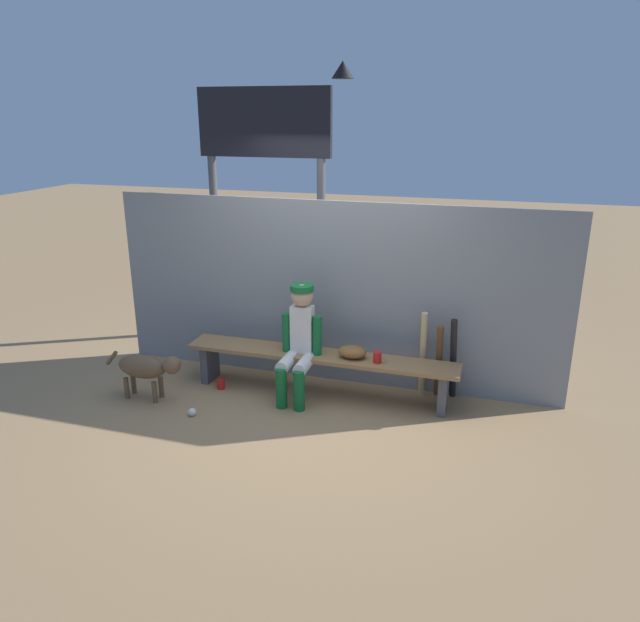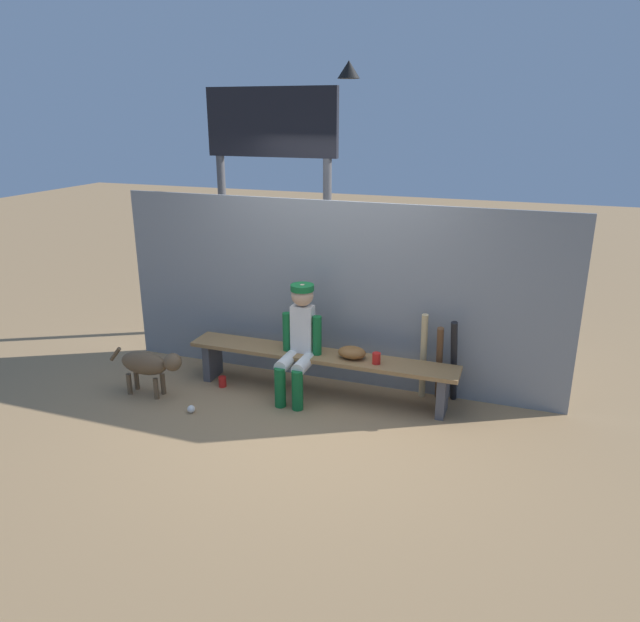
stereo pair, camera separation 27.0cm
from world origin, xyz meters
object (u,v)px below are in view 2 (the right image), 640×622
object	(u,v)px
bat_wood_dark	(439,363)
cup_on_bench	(376,358)
player_seated	(299,339)
baseball_glove	(352,352)
scoreboard	(277,158)
bat_aluminum_black	(454,362)
dugout_bench	(320,362)
baseball	(191,409)
bat_wood_natural	(423,356)
dog	(149,364)
cup_on_ground	(222,382)

from	to	relation	value
bat_wood_dark	cup_on_bench	xyz separation A→B (m)	(-0.56, -0.30, 0.09)
player_seated	bat_wood_dark	distance (m)	1.40
baseball_glove	scoreboard	bearing A→B (deg)	134.53
baseball_glove	bat_wood_dark	size ratio (longest dim) A/B	0.34
bat_aluminum_black	dugout_bench	bearing A→B (deg)	-168.94
player_seated	baseball	xyz separation A→B (m)	(-0.84, -0.68, -0.59)
player_seated	bat_wood_natural	size ratio (longest dim) A/B	1.27
baseball_glove	scoreboard	distance (m)	2.61
baseball_glove	bat_wood_natural	bearing A→B (deg)	21.60
scoreboard	dog	world-z (taller)	scoreboard
dugout_bench	dog	xyz separation A→B (m)	(-1.61, -0.59, -0.02)
player_seated	cup_on_bench	bearing A→B (deg)	4.64
cup_on_ground	dog	world-z (taller)	dog
baseball	dugout_bench	bearing A→B (deg)	37.67
baseball_glove	bat_wood_dark	bearing A→B (deg)	17.25
player_seated	bat_aluminum_black	bearing A→B (deg)	13.83
bat_wood_natural	cup_on_ground	bearing A→B (deg)	-167.53
dog	dugout_bench	bearing A→B (deg)	20.26
player_seated	bat_wood_dark	bearing A→B (deg)	15.28
bat_wood_dark	player_seated	bearing A→B (deg)	-164.72
player_seated	bat_wood_dark	xyz separation A→B (m)	(1.33, 0.36, -0.22)
dugout_bench	scoreboard	xyz separation A→B (m)	(-1.04, 1.39, 1.87)
cup_on_bench	dog	size ratio (longest dim) A/B	0.13
dog	bat_aluminum_black	bearing A→B (deg)	16.28
bat_aluminum_black	cup_on_bench	distance (m)	0.76
baseball_glove	cup_on_ground	size ratio (longest dim) A/B	2.55
baseball_glove	cup_on_ground	distance (m)	1.43
bat_wood_natural	bat_wood_dark	size ratio (longest dim) A/B	1.11
cup_on_ground	dugout_bench	bearing A→B (deg)	10.25
dog	baseball_glove	bearing A→B (deg)	17.02
dugout_bench	scoreboard	world-z (taller)	scoreboard
cup_on_bench	baseball_glove	bearing A→B (deg)	169.58
dugout_bench	bat_wood_dark	xyz separation A→B (m)	(1.15, 0.25, 0.05)
baseball	bat_wood_dark	bearing A→B (deg)	25.69
bat_wood_dark	bat_aluminum_black	xyz separation A→B (m)	(0.14, -0.00, 0.04)
cup_on_bench	scoreboard	distance (m)	2.78
bat_wood_dark	cup_on_ground	world-z (taller)	bat_wood_dark
baseball_glove	dugout_bench	bearing A→B (deg)	180.00
baseball	cup_on_ground	world-z (taller)	cup_on_ground
baseball_glove	dog	distance (m)	2.04
bat_wood_natural	bat_aluminum_black	bearing A→B (deg)	-1.65
player_seated	baseball_glove	size ratio (longest dim) A/B	4.09
baseball_glove	bat_aluminum_black	distance (m)	0.99
baseball_glove	cup_on_ground	xyz separation A→B (m)	(-1.35, -0.18, -0.45)
bat_wood_natural	dog	distance (m)	2.74
cup_on_ground	player_seated	bearing A→B (deg)	5.05
bat_wood_natural	dog	size ratio (longest dim) A/B	1.07
bat_wood_dark	scoreboard	world-z (taller)	scoreboard
baseball_glove	cup_on_ground	bearing A→B (deg)	-172.23
baseball	cup_on_bench	size ratio (longest dim) A/B	0.67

